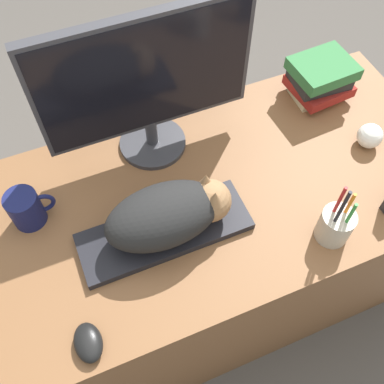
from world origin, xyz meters
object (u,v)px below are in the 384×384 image
object	(u,v)px
book_stack	(320,79)
baseball	(370,136)
computer_mouse	(88,343)
keyboard	(165,232)
monitor	(146,82)
cat	(171,213)
coffee_mug	(27,209)
pen_cup	(335,225)

from	to	relation	value
book_stack	baseball	bearing A→B (deg)	-81.49
computer_mouse	keyboard	bearing A→B (deg)	37.84
monitor	keyboard	bearing A→B (deg)	-104.05
cat	coffee_mug	size ratio (longest dim) A/B	2.71
keyboard	monitor	size ratio (longest dim) A/B	0.79
cat	book_stack	bearing A→B (deg)	25.31
monitor	coffee_mug	distance (m)	0.46
computer_mouse	book_stack	xyz separation A→B (m)	(0.92, 0.51, 0.06)
keyboard	pen_cup	size ratio (longest dim) A/B	2.01
computer_mouse	pen_cup	world-z (taller)	pen_cup
keyboard	book_stack	distance (m)	0.72
monitor	book_stack	size ratio (longest dim) A/B	2.97
keyboard	coffee_mug	size ratio (longest dim) A/B	3.70
pen_cup	baseball	xyz separation A→B (m)	(0.27, 0.23, -0.02)
pen_cup	book_stack	world-z (taller)	pen_cup
keyboard	baseball	distance (m)	0.69
keyboard	monitor	world-z (taller)	monitor
computer_mouse	coffee_mug	distance (m)	0.40
keyboard	monitor	distance (m)	0.40
pen_cup	coffee_mug	bearing A→B (deg)	153.95
keyboard	baseball	world-z (taller)	baseball
computer_mouse	baseball	size ratio (longest dim) A/B	1.28
book_stack	monitor	bearing A→B (deg)	179.25
baseball	coffee_mug	bearing A→B (deg)	172.62
computer_mouse	baseball	distance (m)	0.99
cat	computer_mouse	bearing A→B (deg)	-144.41
monitor	baseball	xyz separation A→B (m)	(0.61, -0.25, -0.22)
cat	book_stack	xyz separation A→B (m)	(0.63, 0.30, -0.02)
keyboard	pen_cup	world-z (taller)	pen_cup
book_stack	coffee_mug	bearing A→B (deg)	-173.47
cat	pen_cup	bearing A→B (deg)	-24.11
baseball	keyboard	bearing A→B (deg)	-175.47
cat	computer_mouse	xyz separation A→B (m)	(-0.29, -0.21, -0.08)
monitor	computer_mouse	world-z (taller)	monitor
cat	computer_mouse	size ratio (longest dim) A/B	3.49
monitor	pen_cup	distance (m)	0.62
monitor	computer_mouse	bearing A→B (deg)	-123.89
keyboard	book_stack	bearing A→B (deg)	24.52
pen_cup	baseball	bearing A→B (deg)	40.03
monitor	computer_mouse	xyz separation A→B (m)	(-0.34, -0.51, -0.24)
computer_mouse	baseball	world-z (taller)	baseball
cat	coffee_mug	xyz separation A→B (m)	(-0.35, 0.19, -0.04)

